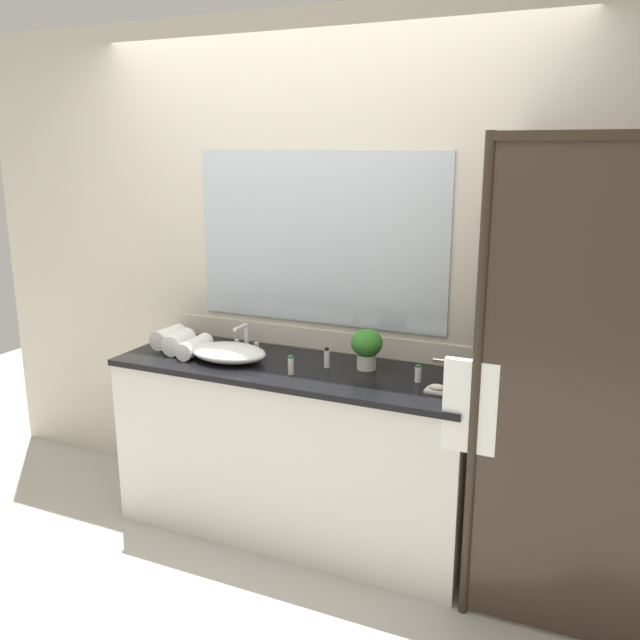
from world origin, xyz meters
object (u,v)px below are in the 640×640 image
amenity_bottle_body_wash (418,374)px  rolled_towel_far_edge (195,347)px  potted_plant (367,346)px  rolled_towel_near_edge (169,337)px  soap_dish (437,389)px  rolled_towel_middle (179,342)px  faucet (246,343)px  amenity_bottle_lotion (291,365)px  sink_basin (229,353)px  amenity_bottle_shampoo (327,358)px

amenity_bottle_body_wash → rolled_towel_far_edge: (-1.17, -0.08, 0.01)m
potted_plant → rolled_towel_near_edge: 1.11m
potted_plant → soap_dish: 0.45m
rolled_towel_middle → faucet: bearing=23.8°
soap_dish → amenity_bottle_body_wash: bearing=139.8°
faucet → amenity_bottle_lotion: faucet is taller
soap_dish → rolled_towel_far_edge: bearing=179.1°
faucet → rolled_towel_middle: faucet is taller
rolled_towel_middle → amenity_bottle_body_wash: bearing=2.6°
amenity_bottle_body_wash → rolled_towel_middle: size_ratio=0.42×
soap_dish → rolled_towel_far_edge: (-1.28, 0.02, 0.03)m
sink_basin → faucet: faucet is taller
faucet → rolled_towel_middle: (-0.32, -0.14, 0.00)m
potted_plant → rolled_towel_far_edge: bearing=-170.0°
faucet → rolled_towel_near_edge: faucet is taller
soap_dish → rolled_towel_middle: bearing=178.4°
amenity_bottle_body_wash → amenity_bottle_shampoo: (-0.47, 0.02, 0.01)m
potted_plant → rolled_towel_far_edge: potted_plant is taller
rolled_towel_near_edge → rolled_towel_far_edge: 0.23m
amenity_bottle_lotion → rolled_towel_far_edge: (-0.59, 0.07, 0.00)m
faucet → amenity_bottle_shampoo: faucet is taller
rolled_towel_near_edge → amenity_bottle_body_wash: bearing=0.0°
amenity_bottle_body_wash → rolled_towel_middle: 1.28m
amenity_bottle_shampoo → amenity_bottle_lotion: amenity_bottle_shampoo is taller
rolled_towel_near_edge → amenity_bottle_lotion: bearing=-10.1°
soap_dish → potted_plant: bearing=156.0°
soap_dish → amenity_bottle_shampoo: amenity_bottle_shampoo is taller
rolled_towel_near_edge → rolled_towel_far_edge: (0.22, -0.08, -0.01)m
amenity_bottle_body_wash → rolled_towel_near_edge: (-1.39, -0.00, 0.01)m
faucet → amenity_bottle_body_wash: (0.96, -0.08, -0.01)m
sink_basin → faucet: (0.00, 0.16, 0.01)m
rolled_towel_middle → sink_basin: bearing=-4.1°
sink_basin → soap_dish: (1.07, -0.01, -0.03)m
amenity_bottle_shampoo → rolled_towel_middle: size_ratio=0.53×
amenity_bottle_body_wash → amenity_bottle_lotion: amenity_bottle_lotion is taller
amenity_bottle_body_wash → rolled_towel_middle: bearing=-177.4°
amenity_bottle_shampoo → rolled_towel_far_edge: 0.71m
rolled_towel_middle → rolled_towel_far_edge: bearing=-9.5°
soap_dish → amenity_bottle_shampoo: size_ratio=1.01×
soap_dish → rolled_towel_near_edge: size_ratio=0.52×
potted_plant → rolled_towel_middle: bearing=-172.1°
sink_basin → rolled_towel_far_edge: bearing=178.7°
amenity_bottle_lotion → rolled_towel_near_edge: 0.82m
potted_plant → rolled_towel_near_edge: (-1.11, -0.08, -0.06)m
amenity_bottle_body_wash → amenity_bottle_lotion: (-0.58, -0.15, 0.01)m
sink_basin → amenity_bottle_shampoo: bearing=12.1°
rolled_towel_near_edge → rolled_towel_middle: size_ratio=1.03×
sink_basin → amenity_bottle_body_wash: 0.96m
faucet → rolled_towel_far_edge: faucet is taller
amenity_bottle_shampoo → potted_plant: bearing=17.0°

